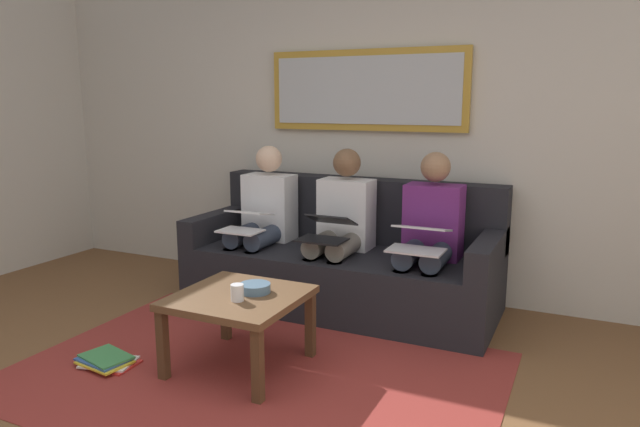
# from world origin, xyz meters

# --- Properties ---
(wall_rear) EXTENTS (6.00, 0.12, 2.60)m
(wall_rear) POSITION_xyz_m (0.00, -2.60, 1.30)
(wall_rear) COLOR beige
(wall_rear) RESTS_ON ground_plane
(area_rug) EXTENTS (2.60, 1.80, 0.01)m
(area_rug) POSITION_xyz_m (0.00, -0.85, 0.00)
(area_rug) COLOR maroon
(area_rug) RESTS_ON ground_plane
(couch) EXTENTS (2.20, 0.90, 0.90)m
(couch) POSITION_xyz_m (0.00, -2.12, 0.31)
(couch) COLOR black
(couch) RESTS_ON ground_plane
(framed_mirror) EXTENTS (1.55, 0.05, 0.60)m
(framed_mirror) POSITION_xyz_m (0.00, -2.51, 1.55)
(framed_mirror) COLOR #B7892D
(coffee_table) EXTENTS (0.67, 0.67, 0.43)m
(coffee_table) POSITION_xyz_m (0.12, -0.90, 0.37)
(coffee_table) COLOR brown
(coffee_table) RESTS_ON ground_plane
(cup) EXTENTS (0.07, 0.07, 0.09)m
(cup) POSITION_xyz_m (0.07, -0.81, 0.47)
(cup) COLOR silver
(cup) RESTS_ON coffee_table
(bowl) EXTENTS (0.17, 0.17, 0.05)m
(bowl) POSITION_xyz_m (0.05, -0.97, 0.45)
(bowl) COLOR slate
(bowl) RESTS_ON coffee_table
(person_left) EXTENTS (0.38, 0.58, 1.14)m
(person_left) POSITION_xyz_m (-0.64, -2.05, 0.61)
(person_left) COLOR #66236B
(person_left) RESTS_ON couch
(laptop_silver) EXTENTS (0.34, 0.35, 0.15)m
(laptop_silver) POSITION_xyz_m (-0.64, -1.80, 0.63)
(laptop_silver) COLOR silver
(person_middle) EXTENTS (0.38, 0.58, 1.14)m
(person_middle) POSITION_xyz_m (0.00, -2.05, 0.61)
(person_middle) COLOR silver
(person_middle) RESTS_ON couch
(laptop_black) EXTENTS (0.31, 0.37, 0.16)m
(laptop_black) POSITION_xyz_m (0.00, -1.82, 0.63)
(laptop_black) COLOR black
(person_right) EXTENTS (0.38, 0.58, 1.14)m
(person_right) POSITION_xyz_m (0.64, -2.05, 0.61)
(person_right) COLOR silver
(person_right) RESTS_ON couch
(laptop_white) EXTENTS (0.30, 0.33, 0.14)m
(laptop_white) POSITION_xyz_m (0.64, -1.80, 0.63)
(laptop_white) COLOR white
(magazine_stack) EXTENTS (0.34, 0.28, 0.05)m
(magazine_stack) POSITION_xyz_m (0.81, -0.59, 0.03)
(magazine_stack) COLOR red
(magazine_stack) RESTS_ON ground_plane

